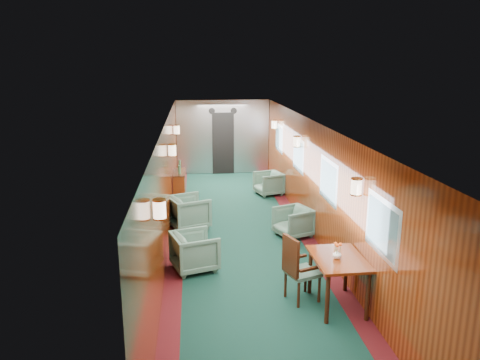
{
  "coord_description": "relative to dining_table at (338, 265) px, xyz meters",
  "views": [
    {
      "loc": [
        -0.96,
        -9.1,
        3.58
      ],
      "look_at": [
        0.0,
        0.41,
        1.15
      ],
      "focal_mm": 35.0,
      "sensor_mm": 36.0,
      "label": 1
    }
  ],
  "objects": [
    {
      "name": "armchair_left_near",
      "position": [
        -2.11,
        1.5,
        -0.32
      ],
      "size": [
        0.93,
        0.92,
        0.68
      ],
      "primitive_type": "imported",
      "rotation": [
        0.0,
        0.0,
        1.88
      ],
      "color": "#1B4137",
      "rests_on": "ground"
    },
    {
      "name": "flower_vase",
      "position": [
        -0.04,
        -0.03,
        0.19
      ],
      "size": [
        0.13,
        0.13,
        0.13
      ],
      "primitive_type": "imported",
      "rotation": [
        0.0,
        0.0,
        -0.03
      ],
      "color": "white",
      "rests_on": "dining_table"
    },
    {
      "name": "armchair_right_far",
      "position": [
        -0.05,
        6.12,
        -0.34
      ],
      "size": [
        0.86,
        0.84,
        0.63
      ],
      "primitive_type": "imported",
      "rotation": [
        0.0,
        0.0,
        -1.29
      ],
      "color": "#1B4137",
      "rests_on": "ground"
    },
    {
      "name": "wall_sconces",
      "position": [
        -1.12,
        3.47,
        1.13
      ],
      "size": [
        2.97,
        7.97,
        0.25
      ],
      "color": "beige",
      "rests_on": "ground"
    },
    {
      "name": "bulkhead",
      "position": [
        -1.12,
        8.82,
        0.53
      ],
      "size": [
        2.98,
        0.17,
        2.39
      ],
      "color": "#AEB1B5",
      "rests_on": "ground"
    },
    {
      "name": "windows_right",
      "position": [
        0.36,
        3.16,
        0.79
      ],
      "size": [
        0.02,
        8.6,
        0.8
      ],
      "color": "#ABAEB2",
      "rests_on": "ground"
    },
    {
      "name": "dining_table",
      "position": [
        0.0,
        0.0,
        0.0
      ],
      "size": [
        0.75,
        1.06,
        0.78
      ],
      "rotation": [
        0.0,
        0.0,
        0.02
      ],
      "color": "#68290D",
      "rests_on": "ground"
    },
    {
      "name": "room",
      "position": [
        -1.12,
        2.91,
        0.98
      ],
      "size": [
        12.0,
        12.1,
        2.4
      ],
      "color": "#0D3026",
      "rests_on": "ground"
    },
    {
      "name": "armchair_right_near",
      "position": [
        -0.05,
        2.92,
        -0.35
      ],
      "size": [
        0.88,
        0.87,
        0.62
      ],
      "primitive_type": "imported",
      "rotation": [
        0.0,
        0.0,
        -1.19
      ],
      "color": "#1B4137",
      "rests_on": "ground"
    },
    {
      "name": "side_chair",
      "position": [
        -0.57,
        0.21,
        -0.09
      ],
      "size": [
        0.6,
        0.61,
        1.06
      ],
      "rotation": [
        0.0,
        0.0,
        0.35
      ],
      "color": "#1B4137",
      "rests_on": "ground"
    },
    {
      "name": "credenza",
      "position": [
        -2.46,
        5.37,
        -0.21
      ],
      "size": [
        0.31,
        0.98,
        1.16
      ],
      "color": "#68290D",
      "rests_on": "ground"
    },
    {
      "name": "armchair_left_far",
      "position": [
        -2.22,
        3.66,
        -0.29
      ],
      "size": [
        1.03,
        1.02,
        0.73
      ],
      "primitive_type": "imported",
      "rotation": [
        0.0,
        0.0,
        1.95
      ],
      "color": "#1B4137",
      "rests_on": "ground"
    }
  ]
}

